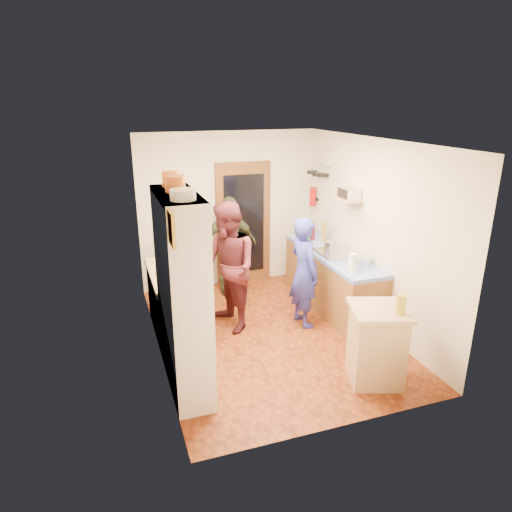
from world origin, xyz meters
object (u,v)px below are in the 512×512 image
person_back (230,245)px  person_left (229,266)px  island_base (376,347)px  right_counter_base (332,282)px  person_hob (307,272)px  hutch_body (183,296)px

person_back → person_left: bearing=-109.3°
island_base → right_counter_base: bearing=76.8°
person_hob → island_base: bearing=-179.9°
hutch_body → person_left: bearing=55.1°
right_counter_base → person_hob: (-0.61, -0.38, 0.37)m
right_counter_base → island_base: size_ratio=2.56×
hutch_body → right_counter_base: 2.90m
right_counter_base → person_hob: person_hob is taller
person_left → person_back: bearing=152.2°
person_hob → person_back: bearing=19.3°
right_counter_base → person_left: person_left is taller
right_counter_base → person_back: size_ratio=1.36×
person_back → right_counter_base: bearing=-43.3°
person_left → person_back: (0.35, 1.19, -0.09)m
island_base → person_hob: bearing=96.0°
right_counter_base → island_base: island_base is taller
person_hob → person_back: person_back is taller
person_back → person_hob: bearing=-67.9°
island_base → person_left: size_ratio=0.48×
right_counter_base → person_hob: 0.81m
hutch_body → person_hob: (1.89, 0.92, -0.31)m
person_left → person_back: person_left is taller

